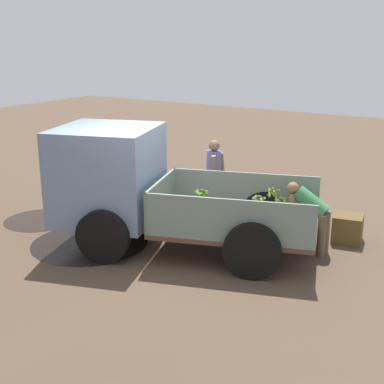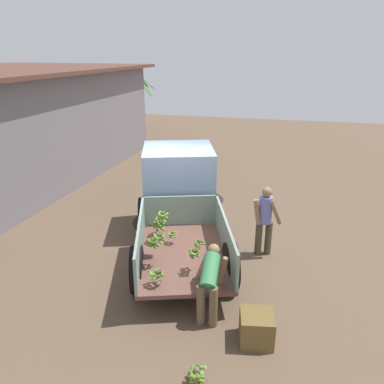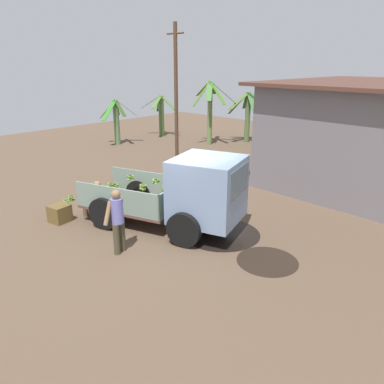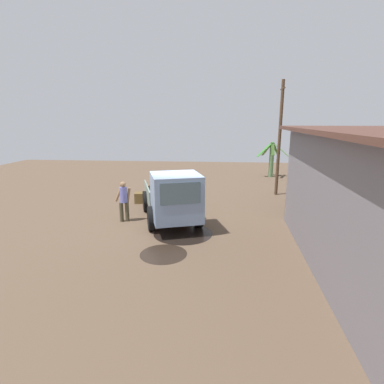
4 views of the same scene
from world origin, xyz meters
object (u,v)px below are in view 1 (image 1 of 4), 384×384
object	(u,v)px
cargo_truck	(129,184)
wooden_crate_0	(348,228)
person_worker_loading	(312,212)
person_foreground_visitor	(214,175)

from	to	relation	value
cargo_truck	wooden_crate_0	size ratio (longest dim) A/B	9.32
cargo_truck	wooden_crate_0	distance (m)	4.08
person_worker_loading	wooden_crate_0	bearing A→B (deg)	-117.57
person_worker_loading	person_foreground_visitor	bearing A→B (deg)	-19.23
person_foreground_visitor	wooden_crate_0	world-z (taller)	person_foreground_visitor
person_foreground_visitor	person_worker_loading	bearing A→B (deg)	-34.17
person_foreground_visitor	wooden_crate_0	bearing A→B (deg)	-14.70
wooden_crate_0	cargo_truck	bearing A→B (deg)	33.61
person_foreground_visitor	person_worker_loading	xyz separation A→B (m)	(-2.38, 0.76, -0.17)
cargo_truck	person_foreground_visitor	distance (m)	2.19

